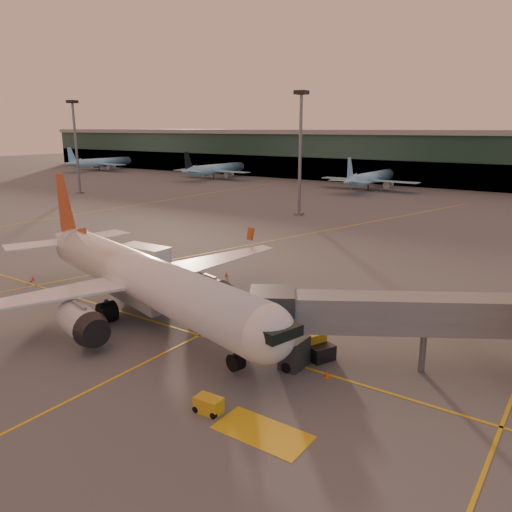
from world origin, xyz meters
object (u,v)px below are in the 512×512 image
Objects in this scene: main_airplane at (137,277)px; pushback_tug at (312,345)px; catering_truck at (146,263)px; gpu_cart at (209,405)px.

pushback_tug is at bearing 22.23° from main_airplane.
main_airplane is at bearing -48.14° from catering_truck.
main_airplane is 18.44m from pushback_tug.
main_airplane is at bearing 147.85° from gpu_cart.
pushback_tug is (17.96, 2.43, -3.40)m from main_airplane.
gpu_cart is (23.84, -16.87, -2.20)m from catering_truck.
catering_truck reaches higher than pushback_tug.
main_airplane is 6.75× the size of catering_truck.
main_airplane is 9.85× the size of pushback_tug.
main_airplane reaches higher than gpu_cart.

